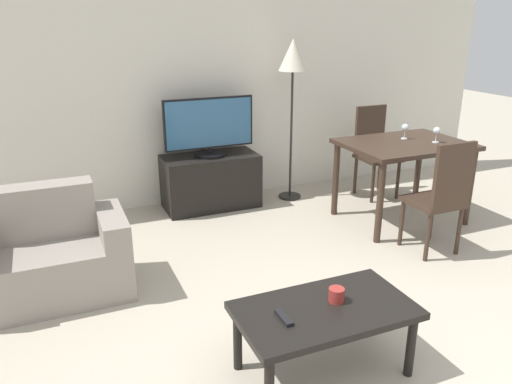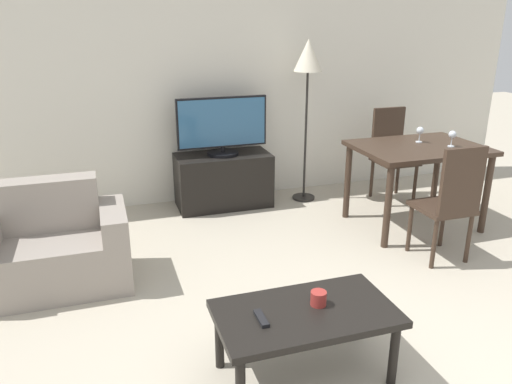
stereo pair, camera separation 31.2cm
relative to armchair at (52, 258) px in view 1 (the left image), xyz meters
name	(u,v)px [view 1 (the left image)]	position (x,y,z in m)	size (l,w,h in m)	color
wall_back	(207,71)	(1.66, 1.53, 1.06)	(6.90, 0.06, 2.70)	silver
armchair	(52,258)	(0.00, 0.00, 0.00)	(1.03, 0.61, 0.77)	gray
tv_stand	(211,181)	(1.57, 1.23, -0.01)	(0.96, 0.47, 0.55)	black
tv	(209,127)	(1.57, 1.22, 0.55)	(0.91, 0.32, 0.58)	black
coffee_table	(325,316)	(1.33, -1.46, 0.07)	(0.96, 0.53, 0.41)	black
dining_table	(404,153)	(3.14, 0.18, 0.38)	(1.13, 0.83, 0.77)	#38281E
dining_chair_near	(442,194)	(2.94, -0.55, 0.24)	(0.40, 0.40, 0.97)	#38281E
dining_chair_far	(374,147)	(3.33, 0.91, 0.24)	(0.40, 0.40, 0.97)	#38281E
floor_lamp	(293,65)	(2.44, 1.15, 1.13)	(0.29, 0.29, 1.67)	black
remote_primary	(284,318)	(1.08, -1.47, 0.14)	(0.04, 0.15, 0.02)	black
cup_white_near	(336,295)	(1.41, -1.43, 0.16)	(0.09, 0.09, 0.08)	maroon
wine_glass_left	(437,132)	(3.38, 0.06, 0.59)	(0.07, 0.07, 0.15)	silver
wine_glass_center	(405,128)	(3.21, 0.29, 0.59)	(0.07, 0.07, 0.15)	silver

